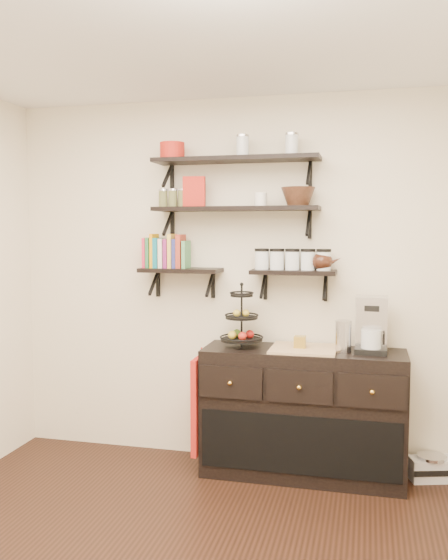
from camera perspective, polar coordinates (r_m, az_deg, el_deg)
ceiling at (r=2.89m, az=-6.56°, el=24.31°), size 3.50×3.50×0.02m
back_wall at (r=4.43m, az=1.50°, el=-0.12°), size 3.50×0.02×2.70m
shelf_top at (r=4.31m, az=1.15°, el=11.48°), size 1.20×0.27×0.23m
shelf_mid at (r=4.29m, az=1.14°, el=6.83°), size 1.20×0.27×0.23m
shelf_low_left at (r=4.42m, az=-4.16°, el=0.87°), size 0.60×0.25×0.23m
shelf_low_right at (r=4.24m, az=6.72°, el=0.68°), size 0.60×0.25×0.23m
cookbooks at (r=4.44m, az=-5.26°, el=2.64°), size 0.36×0.15×0.26m
glass_canisters at (r=4.23m, az=6.59°, el=1.86°), size 0.54×0.10×0.13m
sideboard at (r=4.30m, az=7.60°, el=-12.55°), size 1.40×0.50×0.92m
fruit_stand at (r=4.23m, az=1.74°, el=-4.43°), size 0.30×0.30×0.44m
candle at (r=4.18m, az=7.33°, el=-5.92°), size 0.08×0.08×0.08m
coffee_maker at (r=4.16m, az=14.00°, el=-4.28°), size 0.22×0.21×0.39m
thermal_carafe at (r=4.12m, az=11.40°, el=-5.35°), size 0.11×0.11×0.22m
apron at (r=4.33m, az=-2.42°, el=-11.85°), size 0.04×0.29×0.69m
radio at (r=4.54m, az=19.34°, el=-16.70°), size 0.33×0.25×0.18m
recipe_box at (r=4.37m, az=-2.89°, el=8.47°), size 0.17×0.08×0.22m
walnut_bowl at (r=4.21m, az=7.14°, el=7.96°), size 0.24×0.24×0.13m
ramekins at (r=4.25m, az=3.55°, el=7.73°), size 0.09×0.09×0.10m
teapot at (r=4.21m, az=9.43°, el=1.93°), size 0.20×0.15×0.15m
red_pot at (r=4.45m, az=-5.00°, el=12.28°), size 0.18×0.18×0.12m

